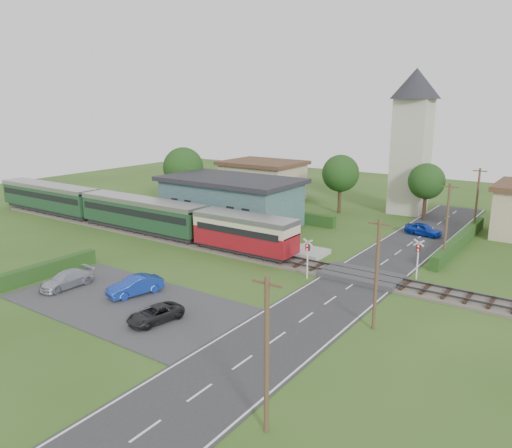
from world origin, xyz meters
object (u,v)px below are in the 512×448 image
Objects in this scene: pedestrian_near at (258,233)px; car_park_dark at (155,314)px; train at (121,209)px; car_park_blue at (135,286)px; pedestrian_far at (148,212)px; crossing_signal_near at (308,253)px; car_on_road at (423,229)px; house_west at (263,180)px; church_tower at (413,131)px; crossing_signal_far at (418,253)px; car_park_silver at (67,279)px; station_building at (231,200)px; equipment_hut at (145,209)px.

car_park_dark is at bearing 115.27° from pedestrian_near.
train is 10.73× the size of car_park_blue.
train reaches higher than pedestrian_far.
crossing_signal_near is 18.80m from car_on_road.
car_park_dark is (17.45, -38.07, -2.20)m from house_west.
train is at bearing -131.77° from church_tower.
car_park_dark is at bearing -122.55° from crossing_signal_far.
church_tower is at bearing 75.45° from car_park_silver.
pedestrian_near is (-7.09, -22.91, -8.99)m from church_tower.
station_building reaches higher than car_on_road.
crossing_signal_near reaches higher than car_park_dark.
pedestrian_far is (-27.90, -12.40, 0.60)m from car_on_road.
crossing_signal_far is 27.09m from car_park_silver.
crossing_signal_far is at bearing 4.30° from train.
crossing_signal_near is 0.78× the size of car_park_silver.
crossing_signal_far is (31.60, -0.81, 0.39)m from equipment_hut.
car_park_blue is 5.19m from car_park_dark.
crossing_signal_far is (28.60, -20.61, -0.65)m from house_west.
crossing_signal_near reaches higher than car_park_silver.
station_building is at bearing -70.35° from house_west.
car_park_silver is at bearing -141.25° from crossing_signal_far.
equipment_hut is 1.62× the size of pedestrian_near.
car_on_road is at bearing -63.33° from church_tower.
car_park_dark is (-7.58, -31.06, -0.10)m from car_on_road.
house_west is at bearing 144.23° from crossing_signal_far.
pedestrian_near is 0.93× the size of pedestrian_far.
church_tower is at bearing -95.98° from pedestrian_near.
crossing_signal_near is at bearing 158.29° from pedestrian_near.
pedestrian_near reaches higher than car_park_dark.
train is 27.50× the size of pedestrian_near.
equipment_hut is 0.63× the size of car_park_blue.
pedestrian_far is at bearing 148.39° from car_park_dark.
station_building is 4.88× the size of crossing_signal_far.
train is 23.23m from house_west.
crossing_signal_far is (8.60, -23.61, -8.08)m from church_tower.
house_west reaches higher than pedestrian_near.
car_park_silver is at bearing -172.11° from car_park_dark.
crossing_signal_near is 1.00× the size of crossing_signal_far.
car_park_blue is at bearing -69.96° from station_building.
church_tower is 1.63× the size of house_west.
house_west is at bearing -19.76° from pedestrian_far.
house_west is 23.77m from pedestrian_near.
station_building is 24.51m from crossing_signal_far.
station_building is 14.87m from house_west.
crossing_signal_near reaches higher than car_on_road.
station_building is 0.37× the size of train.
crossing_signal_far is at bearing 60.18° from car_park_blue.
equipment_hut is at bearing 123.52° from car_on_road.
train reaches higher than car_park_dark.
crossing_signal_near reaches higher than equipment_hut.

